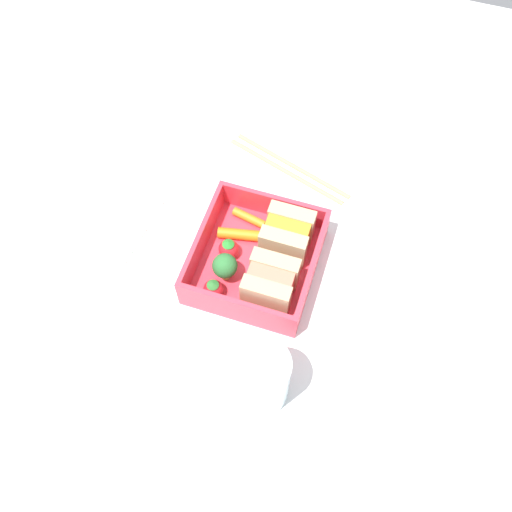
{
  "coord_description": "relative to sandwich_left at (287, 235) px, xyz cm",
  "views": [
    {
      "loc": [
        32.2,
        10.38,
        63.94
      ],
      "look_at": [
        0.0,
        0.0,
        2.7
      ],
      "focal_mm": 40.0,
      "sensor_mm": 36.0,
      "label": 1
    }
  ],
  "objects": [
    {
      "name": "strawberry_far_left",
      "position": [
        9.22,
        -6.4,
        -1.2
      ],
      "size": [
        2.43,
        2.43,
        3.03
      ],
      "color": "red",
      "rests_on": "bento_tray"
    },
    {
      "name": "bento_tray",
      "position": [
        3.46,
        -2.91,
        -3.14
      ],
      "size": [
        15.66,
        14.71,
        1.2
      ],
      "primitive_type": "cube",
      "color": "#E63648",
      "rests_on": "ground_plane"
    },
    {
      "name": "chopstick_pair",
      "position": [
        -12.7,
        -3.36,
        -3.39
      ],
      "size": [
        7.65,
        18.41,
        0.7
      ],
      "color": "tan",
      "rests_on": "ground_plane"
    },
    {
      "name": "bento_rim",
      "position": [
        3.46,
        -2.91,
        -0.57
      ],
      "size": [
        15.66,
        14.71,
        3.93
      ],
      "color": "#E63648",
      "rests_on": "bento_tray"
    },
    {
      "name": "sandwich_center_left",
      "position": [
        6.93,
        0.0,
        0.0
      ],
      "size": [
        5.61,
        5.81,
        5.07
      ],
      "color": "tan",
      "rests_on": "bento_tray"
    },
    {
      "name": "carrot_stick_far_left",
      "position": [
        -2.13,
        -5.64,
        -1.98
      ],
      "size": [
        1.98,
        4.65,
        1.1
      ],
      "primitive_type": "cylinder",
      "rotation": [
        1.57,
        0.0,
        2.94
      ],
      "color": "orange",
      "rests_on": "bento_tray"
    },
    {
      "name": "drinking_glass",
      "position": [
        18.53,
        2.62,
        1.14
      ],
      "size": [
        5.93,
        5.93,
        9.75
      ],
      "primitive_type": "cylinder",
      "color": "silver",
      "rests_on": "ground_plane"
    },
    {
      "name": "broccoli_floret",
      "position": [
        6.53,
        -5.83,
        0.07
      ],
      "size": [
        3.06,
        3.06,
        4.27
      ],
      "color": "#98CA5E",
      "rests_on": "bento_tray"
    },
    {
      "name": "folded_napkin",
      "position": [
        1.99,
        -22.18,
        -3.54
      ],
      "size": [
        13.3,
        9.3,
        0.4
      ],
      "primitive_type": "cube",
      "rotation": [
        0.0,
        0.0,
        -0.11
      ],
      "color": "silver",
      "rests_on": "ground_plane"
    },
    {
      "name": "ground_plane",
      "position": [
        3.46,
        -2.91,
        -4.74
      ],
      "size": [
        120.0,
        120.0,
        2.0
      ],
      "primitive_type": "cube",
      "color": "silver"
    },
    {
      "name": "sandwich_left",
      "position": [
        0.0,
        0.0,
        0.0
      ],
      "size": [
        5.61,
        5.81,
        5.07
      ],
      "color": "tan",
      "rests_on": "bento_tray"
    },
    {
      "name": "strawberry_left",
      "position": [
        3.69,
        -6.48,
        -1.15
      ],
      "size": [
        2.52,
        2.52,
        3.12
      ],
      "color": "red",
      "rests_on": "bento_tray"
    },
    {
      "name": "carrot_stick_left",
      "position": [
        0.7,
        -6.06,
        -1.84
      ],
      "size": [
        2.46,
        5.57,
        1.4
      ],
      "primitive_type": "cylinder",
      "rotation": [
        1.57,
        0.0,
        3.34
      ],
      "color": "orange",
      "rests_on": "bento_tray"
    }
  ]
}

